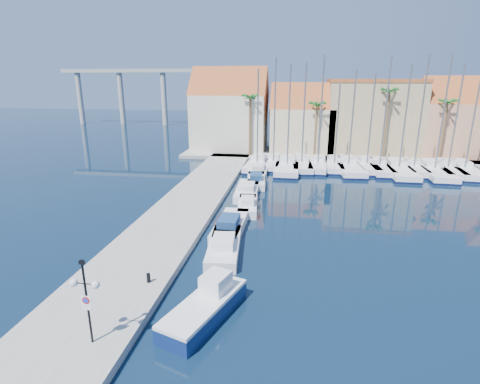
% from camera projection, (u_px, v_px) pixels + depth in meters
% --- Properties ---
extents(ground, '(260.00, 260.00, 0.00)m').
position_uv_depth(ground, '(264.00, 332.00, 18.56)').
color(ground, black).
rests_on(ground, ground).
extents(quay_west, '(6.00, 77.00, 0.50)m').
position_uv_depth(quay_west, '(175.00, 220.00, 32.55)').
color(quay_west, gray).
rests_on(quay_west, ground).
extents(shore_north, '(54.00, 16.00, 0.50)m').
position_uv_depth(shore_north, '(349.00, 152.00, 62.45)').
color(shore_north, gray).
rests_on(shore_north, ground).
extents(lamp_post, '(1.41, 0.39, 4.16)m').
position_uv_depth(lamp_post, '(85.00, 290.00, 16.33)').
color(lamp_post, black).
rests_on(lamp_post, quay_west).
extents(bollard, '(0.22, 0.22, 0.56)m').
position_uv_depth(bollard, '(148.00, 278.00, 22.08)').
color(bollard, black).
rests_on(bollard, quay_west).
extents(fishing_boat, '(3.76, 6.12, 2.03)m').
position_uv_depth(fishing_boat, '(206.00, 306.00, 19.57)').
color(fishing_boat, navy).
rests_on(fishing_boat, ground).
extents(motorboat_west_0, '(2.75, 6.82, 1.40)m').
position_uv_depth(motorboat_west_0, '(224.00, 246.00, 26.94)').
color(motorboat_west_0, white).
rests_on(motorboat_west_0, ground).
extents(motorboat_west_1, '(2.28, 6.79, 1.40)m').
position_uv_depth(motorboat_west_1, '(230.00, 225.00, 30.77)').
color(motorboat_west_1, white).
rests_on(motorboat_west_1, ground).
extents(motorboat_west_2, '(2.26, 5.57, 1.40)m').
position_uv_depth(motorboat_west_2, '(248.00, 205.00, 35.62)').
color(motorboat_west_2, white).
rests_on(motorboat_west_2, ground).
extents(motorboat_west_3, '(2.61, 7.22, 1.40)m').
position_uv_depth(motorboat_west_3, '(247.00, 190.00, 40.34)').
color(motorboat_west_3, white).
rests_on(motorboat_west_3, ground).
extents(motorboat_west_4, '(2.67, 6.49, 1.40)m').
position_uv_depth(motorboat_west_4, '(256.00, 180.00, 44.41)').
color(motorboat_west_4, white).
rests_on(motorboat_west_4, ground).
extents(motorboat_west_5, '(2.34, 6.95, 1.40)m').
position_uv_depth(motorboat_west_5, '(259.00, 170.00, 49.26)').
color(motorboat_west_5, white).
rests_on(motorboat_west_5, ground).
extents(motorboat_west_6, '(2.16, 5.66, 1.40)m').
position_uv_depth(motorboat_west_6, '(266.00, 159.00, 55.64)').
color(motorboat_west_6, white).
rests_on(motorboat_west_6, ground).
extents(sailboat_0, '(3.26, 10.07, 13.30)m').
position_uv_depth(sailboat_0, '(258.00, 163.00, 52.70)').
color(sailboat_0, white).
rests_on(sailboat_0, ground).
extents(sailboat_1, '(2.74, 8.21, 14.65)m').
position_uv_depth(sailboat_1, '(274.00, 162.00, 52.97)').
color(sailboat_1, white).
rests_on(sailboat_1, ground).
extents(sailboat_2, '(3.15, 11.81, 13.82)m').
position_uv_depth(sailboat_2, '(287.00, 165.00, 51.61)').
color(sailboat_2, white).
rests_on(sailboat_2, ground).
extents(sailboat_3, '(3.19, 10.06, 14.03)m').
position_uv_depth(sailboat_3, '(301.00, 164.00, 52.42)').
color(sailboat_3, white).
rests_on(sailboat_3, ground).
extents(sailboat_4, '(3.18, 9.42, 14.95)m').
position_uv_depth(sailboat_4, '(318.00, 164.00, 52.02)').
color(sailboat_4, white).
rests_on(sailboat_4, ground).
extents(sailboat_5, '(2.50, 8.65, 11.34)m').
position_uv_depth(sailboat_5, '(334.00, 165.00, 51.93)').
color(sailboat_5, white).
rests_on(sailboat_5, ground).
extents(sailboat_6, '(3.80, 11.78, 13.18)m').
position_uv_depth(sailboat_6, '(347.00, 166.00, 51.36)').
color(sailboat_6, white).
rests_on(sailboat_6, ground).
extents(sailboat_7, '(3.02, 9.43, 12.64)m').
position_uv_depth(sailboat_7, '(366.00, 165.00, 51.63)').
color(sailboat_7, white).
rests_on(sailboat_7, ground).
extents(sailboat_8, '(2.83, 9.79, 14.86)m').
position_uv_depth(sailboat_8, '(378.00, 167.00, 50.70)').
color(sailboat_8, white).
rests_on(sailboat_8, ground).
extents(sailboat_9, '(3.24, 11.79, 13.74)m').
position_uv_depth(sailboat_9, '(397.00, 169.00, 49.68)').
color(sailboat_9, white).
rests_on(sailboat_9, ground).
extents(sailboat_10, '(2.50, 8.69, 14.88)m').
position_uv_depth(sailboat_10, '(413.00, 167.00, 50.05)').
color(sailboat_10, white).
rests_on(sailboat_10, ground).
extents(sailboat_11, '(3.51, 11.76, 14.88)m').
position_uv_depth(sailboat_11, '(433.00, 170.00, 48.98)').
color(sailboat_11, white).
rests_on(sailboat_11, ground).
extents(sailboat_12, '(3.21, 10.30, 13.78)m').
position_uv_depth(sailboat_12, '(446.00, 168.00, 49.71)').
color(sailboat_12, white).
rests_on(sailboat_12, ground).
extents(sailboat_13, '(3.64, 10.81, 14.96)m').
position_uv_depth(sailboat_13, '(463.00, 169.00, 49.25)').
color(sailboat_13, white).
rests_on(sailboat_13, ground).
extents(building_0, '(12.30, 9.00, 13.50)m').
position_uv_depth(building_0, '(230.00, 113.00, 62.55)').
color(building_0, beige).
rests_on(building_0, shore_north).
extents(building_1, '(10.30, 8.00, 11.00)m').
position_uv_depth(building_1, '(302.00, 122.00, 61.19)').
color(building_1, '#CAB98E').
rests_on(building_1, shore_north).
extents(building_2, '(14.20, 10.20, 11.50)m').
position_uv_depth(building_2, '(371.00, 116.00, 60.27)').
color(building_2, tan).
rests_on(building_2, shore_north).
extents(building_3, '(10.30, 8.00, 12.00)m').
position_uv_depth(building_3, '(453.00, 120.00, 57.72)').
color(building_3, tan).
rests_on(building_3, shore_north).
extents(palm_0, '(2.60, 2.60, 10.15)m').
position_uv_depth(palm_0, '(250.00, 99.00, 56.51)').
color(palm_0, brown).
rests_on(palm_0, shore_north).
extents(palm_1, '(2.60, 2.60, 9.15)m').
position_uv_depth(palm_1, '(317.00, 106.00, 55.34)').
color(palm_1, brown).
rests_on(palm_1, shore_north).
extents(palm_2, '(2.60, 2.60, 11.15)m').
position_uv_depth(palm_2, '(389.00, 93.00, 53.36)').
color(palm_2, brown).
rests_on(palm_2, shore_north).
extents(palm_3, '(2.60, 2.60, 9.65)m').
position_uv_depth(palm_3, '(447.00, 104.00, 52.62)').
color(palm_3, brown).
rests_on(palm_3, shore_north).
extents(viaduct, '(48.00, 2.20, 14.45)m').
position_uv_depth(viaduct, '(145.00, 86.00, 98.75)').
color(viaduct, '#9E9E99').
rests_on(viaduct, ground).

